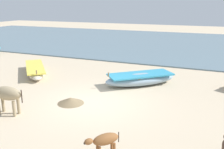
{
  "coord_description": "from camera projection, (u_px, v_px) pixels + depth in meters",
  "views": [
    {
      "loc": [
        4.46,
        -8.65,
        3.89
      ],
      "look_at": [
        -0.12,
        2.25,
        0.6
      ],
      "focal_mm": 41.07,
      "sensor_mm": 36.0,
      "label": 1
    }
  ],
  "objects": [
    {
      "name": "calf_far_brown",
      "position": [
        105.0,
        140.0,
        6.63
      ],
      "size": [
        0.79,
        0.86,
        0.65
      ],
      "rotation": [
        0.0,
        0.0,
        4.0
      ],
      "color": "brown",
      "rests_on": "ground"
    },
    {
      "name": "ground",
      "position": [
        93.0,
        103.0,
        10.39
      ],
      "size": [
        80.0,
        80.0,
        0.0
      ],
      "primitive_type": "plane",
      "color": "beige"
    },
    {
      "name": "fishing_boat_1",
      "position": [
        35.0,
        70.0,
        14.55
      ],
      "size": [
        3.39,
        3.62,
        0.67
      ],
      "rotation": [
        0.0,
        0.0,
        5.44
      ],
      "color": "beige",
      "rests_on": "ground"
    },
    {
      "name": "debris_pile_0",
      "position": [
        71.0,
        100.0,
        10.3
      ],
      "size": [
        1.35,
        1.35,
        0.24
      ],
      "primitive_type": "cone",
      "rotation": [
        0.0,
        0.0,
        3.45
      ],
      "color": "#7A6647",
      "rests_on": "ground"
    },
    {
      "name": "sea_water",
      "position": [
        171.0,
        43.0,
        25.63
      ],
      "size": [
        60.0,
        20.0,
        0.08
      ],
      "primitive_type": "cube",
      "color": "slate",
      "rests_on": "ground"
    },
    {
      "name": "cow_adult_dun",
      "position": [
        6.0,
        94.0,
        9.17
      ],
      "size": [
        1.61,
        0.57,
        1.04
      ],
      "rotation": [
        0.0,
        0.0,
        3.24
      ],
      "color": "tan",
      "rests_on": "ground"
    },
    {
      "name": "fishing_boat_2",
      "position": [
        140.0,
        79.0,
        12.57
      ],
      "size": [
        3.47,
        3.27,
        0.78
      ],
      "rotation": [
        0.0,
        0.0,
        3.87
      ],
      "color": "#8CA5B7",
      "rests_on": "ground"
    }
  ]
}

